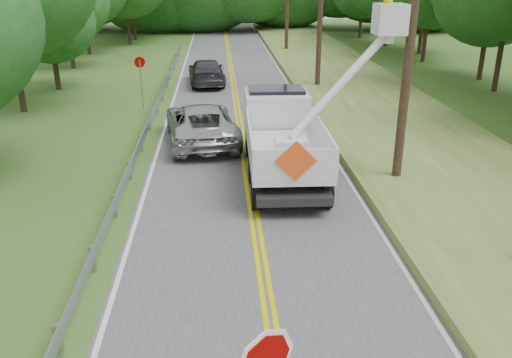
{
  "coord_description": "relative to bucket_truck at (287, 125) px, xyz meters",
  "views": [
    {
      "loc": [
        -0.96,
        -7.37,
        6.89
      ],
      "look_at": [
        0.0,
        6.0,
        1.5
      ],
      "focal_mm": 37.18,
      "sensor_mm": 36.0,
      "label": 1
    }
  ],
  "objects": [
    {
      "name": "bucket_truck",
      "position": [
        0.0,
        0.0,
        0.0
      ],
      "size": [
        4.82,
        7.3,
        7.03
      ],
      "color": "black",
      "rests_on": "road"
    },
    {
      "name": "guardrail",
      "position": [
        -5.48,
        4.06,
        -1.04
      ],
      "size": [
        0.18,
        48.0,
        0.77
      ],
      "color": "gray",
      "rests_on": "ground"
    },
    {
      "name": "stop_sign_permanent",
      "position": [
        -6.34,
        9.07,
        0.22
      ],
      "size": [
        0.55,
        0.22,
        2.7
      ],
      "color": "gray",
      "rests_on": "ground"
    },
    {
      "name": "tall_grass_verge",
      "position": [
        5.64,
        3.16,
        -1.44
      ],
      "size": [
        7.0,
        96.0,
        0.3
      ],
      "primitive_type": "cube",
      "color": "#446425",
      "rests_on": "ground"
    },
    {
      "name": "suv_darkgrey",
      "position": [
        -3.13,
        15.12,
        -0.81
      ],
      "size": [
        2.5,
        5.38,
        1.52
      ],
      "primitive_type": "imported",
      "rotation": [
        0.0,
        0.0,
        3.21
      ],
      "color": "#34363B",
      "rests_on": "road"
    },
    {
      "name": "road",
      "position": [
        -1.46,
        3.16,
        -1.58
      ],
      "size": [
        7.2,
        96.0,
        0.03
      ],
      "color": "#434346",
      "rests_on": "ground"
    },
    {
      "name": "suv_silver",
      "position": [
        -3.18,
        3.22,
        -0.76
      ],
      "size": [
        3.4,
        6.14,
        1.63
      ],
      "primitive_type": "imported",
      "rotation": [
        0.0,
        0.0,
        3.26
      ],
      "color": "#AEB1B5",
      "rests_on": "road"
    },
    {
      "name": "utility_poles",
      "position": [
        3.54,
        6.17,
        3.68
      ],
      "size": [
        1.6,
        43.3,
        10.0
      ],
      "color": "black",
      "rests_on": "ground"
    }
  ]
}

